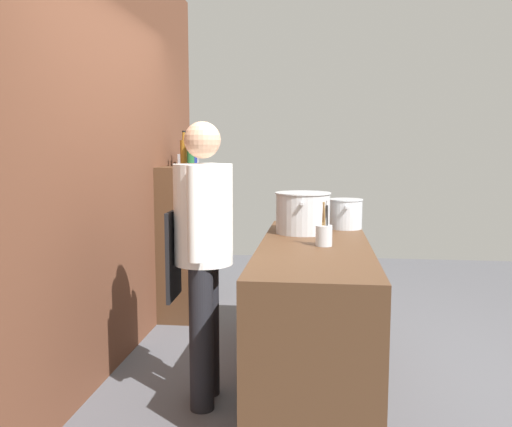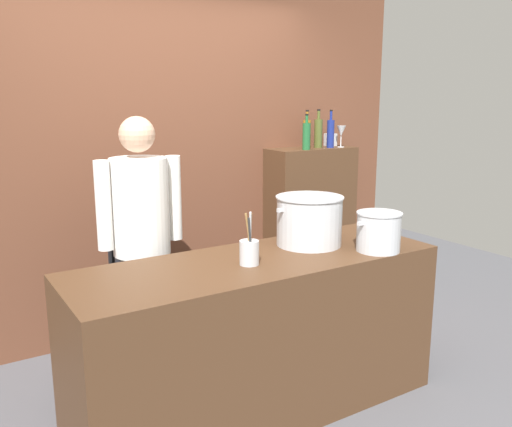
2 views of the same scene
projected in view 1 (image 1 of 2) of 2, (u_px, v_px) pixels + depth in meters
The scene contains 14 objects.
ground_plane at pixel (313, 377), 3.57m from camera, with size 8.00×8.00×0.00m, color #4C4C51.
brick_back_panel at pixel (103, 150), 3.55m from camera, with size 4.40×0.10×3.00m, color brown.
prep_counter at pixel (314, 311), 3.52m from camera, with size 2.09×0.70×0.90m, color #472D1C.
bar_cabinet at pixel (185, 240), 4.90m from camera, with size 0.76×0.32×1.35m, color #472D1C.
chef at pixel (203, 243), 3.11m from camera, with size 0.53×0.36×1.66m.
stockpot_large at pixel (303, 213), 3.87m from camera, with size 0.46×0.40×0.29m.
stockpot_small at pixel (346, 214), 4.09m from camera, with size 0.32×0.26×0.23m.
utensil_crock at pixel (324, 234), 3.36m from camera, with size 0.10×0.10×0.29m.
wine_bottle_green at pixel (191, 154), 4.66m from camera, with size 0.06×0.06×0.29m.
wine_bottle_cobalt at pixel (194, 153), 4.94m from camera, with size 0.06×0.06×0.31m.
wine_bottle_olive at pixel (185, 152), 4.86m from camera, with size 0.07×0.07×0.32m.
wine_bottle_amber at pixel (184, 153), 4.73m from camera, with size 0.06×0.06×0.31m.
wine_glass_short at pixel (198, 151), 5.04m from camera, with size 0.08×0.08×0.18m.
spice_tin_silver at pixel (183, 160), 5.07m from camera, with size 0.08×0.08×0.11m, color #B2B2B7.
Camera 1 is at (-3.43, -0.02, 1.51)m, focal length 37.72 mm.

